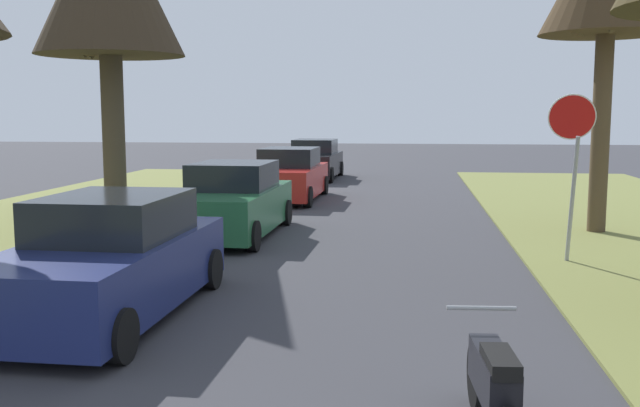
# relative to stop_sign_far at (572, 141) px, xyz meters

# --- Properties ---
(stop_sign_far) EXTENTS (0.82, 0.70, 2.92)m
(stop_sign_far) POSITION_rel_stop_sign_far_xyz_m (0.00, 0.00, 0.00)
(stop_sign_far) COLOR #9EA0A5
(stop_sign_far) RESTS_ON grass_verge_right
(parked_sedan_navy) EXTENTS (2.00, 4.43, 1.57)m
(parked_sedan_navy) POSITION_rel_stop_sign_far_xyz_m (-6.62, -4.14, -1.43)
(parked_sedan_navy) COLOR navy
(parked_sedan_navy) RESTS_ON ground
(parked_sedan_green) EXTENTS (2.00, 4.43, 1.57)m
(parked_sedan_green) POSITION_rel_stop_sign_far_xyz_m (-6.57, 2.07, -1.43)
(parked_sedan_green) COLOR #28663D
(parked_sedan_green) RESTS_ON ground
(parked_sedan_red) EXTENTS (2.00, 4.43, 1.57)m
(parked_sedan_red) POSITION_rel_stop_sign_far_xyz_m (-6.45, 8.55, -1.43)
(parked_sedan_red) COLOR red
(parked_sedan_red) RESTS_ON ground
(parked_sedan_black) EXTENTS (2.00, 4.43, 1.57)m
(parked_sedan_black) POSITION_rel_stop_sign_far_xyz_m (-6.62, 15.64, -1.43)
(parked_sedan_black) COLOR black
(parked_sedan_black) RESTS_ON ground
(parked_motorcycle) EXTENTS (0.60, 2.05, 0.97)m
(parked_motorcycle) POSITION_rel_stop_sign_far_xyz_m (-2.08, -7.29, -1.67)
(parked_motorcycle) COLOR black
(parked_motorcycle) RESTS_ON ground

